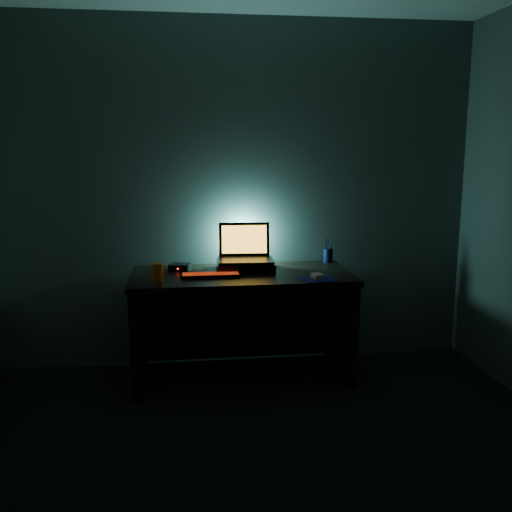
{
  "coord_description": "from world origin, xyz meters",
  "views": [
    {
      "loc": [
        -0.39,
        -2.15,
        1.59
      ],
      "look_at": [
        0.09,
        1.57,
        0.88
      ],
      "focal_mm": 40.0,
      "sensor_mm": 36.0,
      "label": 1
    }
  ],
  "objects_px": {
    "mouse": "(318,276)",
    "juice_glass": "(158,273)",
    "keyboard": "(211,275)",
    "pen_cup": "(328,255)",
    "laptop": "(245,252)",
    "router": "(180,267)"
  },
  "relations": [
    {
      "from": "mouse",
      "to": "juice_glass",
      "type": "height_order",
      "value": "juice_glass"
    },
    {
      "from": "keyboard",
      "to": "pen_cup",
      "type": "relative_size",
      "value": 3.8
    },
    {
      "from": "juice_glass",
      "to": "keyboard",
      "type": "bearing_deg",
      "value": 15.59
    },
    {
      "from": "laptop",
      "to": "mouse",
      "type": "bearing_deg",
      "value": -38.76
    },
    {
      "from": "mouse",
      "to": "juice_glass",
      "type": "relative_size",
      "value": 0.83
    },
    {
      "from": "laptop",
      "to": "mouse",
      "type": "distance_m",
      "value": 0.59
    },
    {
      "from": "pen_cup",
      "to": "juice_glass",
      "type": "bearing_deg",
      "value": -158.81
    },
    {
      "from": "laptop",
      "to": "mouse",
      "type": "relative_size",
      "value": 3.92
    },
    {
      "from": "laptop",
      "to": "pen_cup",
      "type": "bearing_deg",
      "value": 15.9
    },
    {
      "from": "laptop",
      "to": "router",
      "type": "relative_size",
      "value": 2.45
    },
    {
      "from": "mouse",
      "to": "juice_glass",
      "type": "xyz_separation_m",
      "value": [
        -1.03,
        0.05,
        0.04
      ]
    },
    {
      "from": "mouse",
      "to": "router",
      "type": "xyz_separation_m",
      "value": [
        -0.89,
        0.38,
        0.0
      ]
    },
    {
      "from": "pen_cup",
      "to": "keyboard",
      "type": "bearing_deg",
      "value": -156.77
    },
    {
      "from": "keyboard",
      "to": "laptop",
      "type": "bearing_deg",
      "value": 43.26
    },
    {
      "from": "router",
      "to": "mouse",
      "type": "bearing_deg",
      "value": -8.48
    },
    {
      "from": "laptop",
      "to": "pen_cup",
      "type": "height_order",
      "value": "laptop"
    },
    {
      "from": "laptop",
      "to": "juice_glass",
      "type": "height_order",
      "value": "laptop"
    },
    {
      "from": "juice_glass",
      "to": "router",
      "type": "bearing_deg",
      "value": 67.26
    },
    {
      "from": "laptop",
      "to": "mouse",
      "type": "xyz_separation_m",
      "value": [
        0.43,
        -0.38,
        -0.1
      ]
    },
    {
      "from": "pen_cup",
      "to": "router",
      "type": "xyz_separation_m",
      "value": [
        -1.1,
        -0.15,
        -0.03
      ]
    },
    {
      "from": "mouse",
      "to": "laptop",
      "type": "bearing_deg",
      "value": 129.91
    },
    {
      "from": "laptop",
      "to": "pen_cup",
      "type": "xyz_separation_m",
      "value": [
        0.64,
        0.15,
        -0.07
      ]
    }
  ]
}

